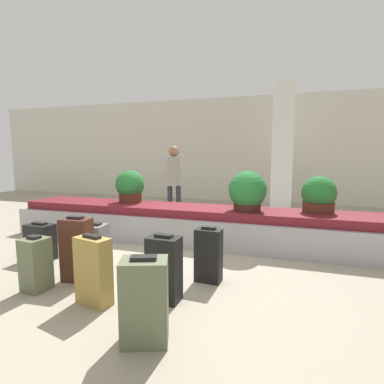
{
  "coord_description": "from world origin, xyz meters",
  "views": [
    {
      "loc": [
        1.49,
        -3.38,
        1.48
      ],
      "look_at": [
        0.0,
        1.34,
        0.84
      ],
      "focal_mm": 28.0,
      "sensor_mm": 36.0,
      "label": 1
    }
  ],
  "objects_px": {
    "potted_plant_0": "(130,187)",
    "potted_plant_1": "(319,196)",
    "suitcase_3": "(41,242)",
    "potted_plant_2": "(247,192)",
    "pillar": "(282,149)",
    "suitcase_7": "(36,264)",
    "suitcase_4": "(93,271)",
    "suitcase_5": "(164,269)",
    "traveler_0": "(174,177)",
    "suitcase_6": "(97,245)",
    "suitcase_0": "(145,301)",
    "suitcase_1": "(77,250)",
    "suitcase_2": "(208,255)"
  },
  "relations": [
    {
      "from": "potted_plant_0",
      "to": "potted_plant_1",
      "type": "xyz_separation_m",
      "value": [
        3.21,
        0.01,
        -0.03
      ]
    },
    {
      "from": "suitcase_3",
      "to": "potted_plant_2",
      "type": "height_order",
      "value": "potted_plant_2"
    },
    {
      "from": "suitcase_3",
      "to": "pillar",
      "type": "bearing_deg",
      "value": 59.3
    },
    {
      "from": "suitcase_7",
      "to": "potted_plant_0",
      "type": "bearing_deg",
      "value": 101.1
    },
    {
      "from": "suitcase_3",
      "to": "potted_plant_2",
      "type": "bearing_deg",
      "value": 31.92
    },
    {
      "from": "pillar",
      "to": "suitcase_4",
      "type": "distance_m",
      "value": 5.73
    },
    {
      "from": "pillar",
      "to": "suitcase_5",
      "type": "relative_size",
      "value": 4.64
    },
    {
      "from": "suitcase_5",
      "to": "potted_plant_1",
      "type": "height_order",
      "value": "potted_plant_1"
    },
    {
      "from": "suitcase_3",
      "to": "traveler_0",
      "type": "relative_size",
      "value": 0.32
    },
    {
      "from": "suitcase_4",
      "to": "traveler_0",
      "type": "distance_m",
      "value": 3.77
    },
    {
      "from": "potted_plant_1",
      "to": "potted_plant_2",
      "type": "relative_size",
      "value": 0.89
    },
    {
      "from": "suitcase_3",
      "to": "suitcase_6",
      "type": "bearing_deg",
      "value": 7.44
    },
    {
      "from": "suitcase_3",
      "to": "traveler_0",
      "type": "height_order",
      "value": "traveler_0"
    },
    {
      "from": "suitcase_0",
      "to": "suitcase_3",
      "type": "relative_size",
      "value": 1.32
    },
    {
      "from": "pillar",
      "to": "suitcase_3",
      "type": "xyz_separation_m",
      "value": [
        -3.14,
        -4.49,
        -1.35
      ]
    },
    {
      "from": "suitcase_1",
      "to": "suitcase_7",
      "type": "height_order",
      "value": "suitcase_1"
    },
    {
      "from": "suitcase_5",
      "to": "traveler_0",
      "type": "distance_m",
      "value": 3.67
    },
    {
      "from": "suitcase_5",
      "to": "pillar",
      "type": "bearing_deg",
      "value": 81.57
    },
    {
      "from": "suitcase_2",
      "to": "suitcase_6",
      "type": "xyz_separation_m",
      "value": [
        -1.55,
        0.05,
        -0.04
      ]
    },
    {
      "from": "suitcase_5",
      "to": "suitcase_7",
      "type": "height_order",
      "value": "suitcase_5"
    },
    {
      "from": "suitcase_1",
      "to": "traveler_0",
      "type": "xyz_separation_m",
      "value": [
        -0.04,
        3.27,
        0.61
      ]
    },
    {
      "from": "suitcase_0",
      "to": "potted_plant_1",
      "type": "relative_size",
      "value": 1.28
    },
    {
      "from": "potted_plant_0",
      "to": "potted_plant_1",
      "type": "distance_m",
      "value": 3.21
    },
    {
      "from": "pillar",
      "to": "traveler_0",
      "type": "distance_m",
      "value": 2.84
    },
    {
      "from": "suitcase_5",
      "to": "traveler_0",
      "type": "bearing_deg",
      "value": 112.21
    },
    {
      "from": "suitcase_2",
      "to": "suitcase_4",
      "type": "distance_m",
      "value": 1.27
    },
    {
      "from": "pillar",
      "to": "traveler_0",
      "type": "bearing_deg",
      "value": -143.05
    },
    {
      "from": "potted_plant_0",
      "to": "suitcase_0",
      "type": "bearing_deg",
      "value": -59.19
    },
    {
      "from": "suitcase_0",
      "to": "suitcase_1",
      "type": "xyz_separation_m",
      "value": [
        -1.27,
        0.81,
        0.03
      ]
    },
    {
      "from": "suitcase_0",
      "to": "suitcase_7",
      "type": "distance_m",
      "value": 1.61
    },
    {
      "from": "suitcase_0",
      "to": "potted_plant_0",
      "type": "height_order",
      "value": "potted_plant_0"
    },
    {
      "from": "suitcase_5",
      "to": "suitcase_1",
      "type": "bearing_deg",
      "value": 175.9
    },
    {
      "from": "suitcase_3",
      "to": "potted_plant_2",
      "type": "relative_size",
      "value": 0.86
    },
    {
      "from": "suitcase_3",
      "to": "suitcase_7",
      "type": "relative_size",
      "value": 0.88
    },
    {
      "from": "pillar",
      "to": "suitcase_5",
      "type": "height_order",
      "value": "pillar"
    },
    {
      "from": "potted_plant_1",
      "to": "traveler_0",
      "type": "distance_m",
      "value": 3.06
    },
    {
      "from": "traveler_0",
      "to": "suitcase_1",
      "type": "bearing_deg",
      "value": 0.78
    },
    {
      "from": "pillar",
      "to": "suitcase_7",
      "type": "bearing_deg",
      "value": -114.84
    },
    {
      "from": "suitcase_0",
      "to": "suitcase_4",
      "type": "bearing_deg",
      "value": 132.18
    },
    {
      "from": "suitcase_0",
      "to": "suitcase_5",
      "type": "distance_m",
      "value": 0.68
    },
    {
      "from": "pillar",
      "to": "suitcase_7",
      "type": "distance_m",
      "value": 5.95
    },
    {
      "from": "potted_plant_0",
      "to": "suitcase_6",
      "type": "bearing_deg",
      "value": -77.22
    },
    {
      "from": "suitcase_0",
      "to": "suitcase_5",
      "type": "height_order",
      "value": "suitcase_0"
    },
    {
      "from": "suitcase_6",
      "to": "potted_plant_2",
      "type": "relative_size",
      "value": 0.92
    },
    {
      "from": "suitcase_2",
      "to": "potted_plant_1",
      "type": "relative_size",
      "value": 1.18
    },
    {
      "from": "potted_plant_2",
      "to": "suitcase_0",
      "type": "bearing_deg",
      "value": -99.6
    },
    {
      "from": "suitcase_3",
      "to": "potted_plant_0",
      "type": "distance_m",
      "value": 1.81
    },
    {
      "from": "potted_plant_2",
      "to": "pillar",
      "type": "bearing_deg",
      "value": 81.66
    },
    {
      "from": "suitcase_0",
      "to": "suitcase_2",
      "type": "bearing_deg",
      "value": 61.6
    },
    {
      "from": "pillar",
      "to": "suitcase_2",
      "type": "distance_m",
      "value": 4.72
    }
  ]
}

